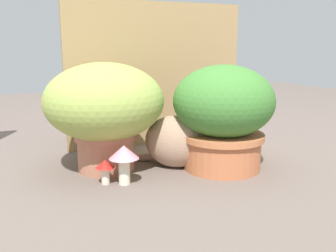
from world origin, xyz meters
TOP-DOWN VIEW (x-y plane):
  - ground_plane at (0.00, 0.00)m, footprint 6.00×6.00m
  - cardboard_backdrop at (0.11, 0.45)m, footprint 0.93×0.03m
  - grass_planter at (-0.24, 0.13)m, footprint 0.48×0.48m
  - leafy_planter at (0.21, -0.04)m, footprint 0.41×0.41m
  - cat at (0.05, 0.04)m, footprint 0.32×0.32m
  - mushroom_ornament_pink at (-0.22, -0.07)m, footprint 0.11×0.11m
  - mushroom_ornament_red at (-0.28, -0.04)m, footprint 0.07×0.07m

SIDE VIEW (x-z plane):
  - ground_plane at x=0.00m, z-range 0.00..0.00m
  - mushroom_ornament_red at x=-0.28m, z-range 0.02..0.11m
  - mushroom_ornament_pink at x=-0.22m, z-range 0.03..0.18m
  - cat at x=0.05m, z-range -0.04..0.28m
  - leafy_planter at x=0.21m, z-range 0.02..0.45m
  - grass_planter at x=-0.24m, z-range 0.04..0.48m
  - cardboard_backdrop at x=0.11m, z-range 0.00..0.72m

